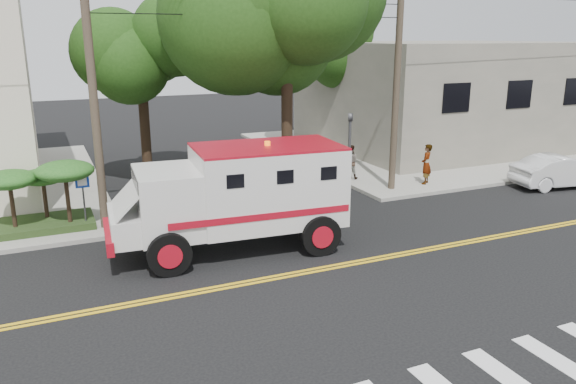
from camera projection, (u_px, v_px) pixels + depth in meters
name	position (u px, v px, depth m)	size (l,w,h in m)	color
ground	(331.00, 267.00, 16.35)	(100.00, 100.00, 0.00)	black
sidewalk_ne	(423.00, 147.00, 33.50)	(17.00, 17.00, 0.15)	gray
building_right	(441.00, 93.00, 33.70)	(14.00, 12.00, 6.00)	#6B685B
utility_pole_left	(94.00, 100.00, 18.20)	(0.28, 0.28, 9.00)	#382D23
utility_pole_right	(396.00, 86.00, 23.06)	(0.28, 0.28, 9.00)	#382D23
tree_main	(301.00, 16.00, 20.62)	(6.08, 5.70, 9.85)	black
tree_left	(148.00, 54.00, 24.11)	(4.48, 4.20, 7.70)	black
tree_right	(338.00, 43.00, 32.04)	(4.80, 4.50, 8.20)	black
traffic_signal	(349.00, 148.00, 22.16)	(0.15, 0.18, 3.60)	#3F3F42
accessibility_sign	(83.00, 193.00, 18.96)	(0.45, 0.10, 2.02)	#3F3F42
palm_planter	(42.00, 186.00, 18.80)	(3.52, 2.63, 2.36)	#1E3314
armored_truck	(239.00, 192.00, 17.26)	(7.37, 3.37, 3.27)	silver
parked_sedan	(561.00, 171.00, 24.84)	(1.53, 4.37, 1.44)	silver
pedestrian_a	(426.00, 164.00, 24.74)	(0.65, 0.43, 1.78)	gray
pedestrian_b	(350.00, 162.00, 25.65)	(0.76, 0.60, 1.57)	gray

